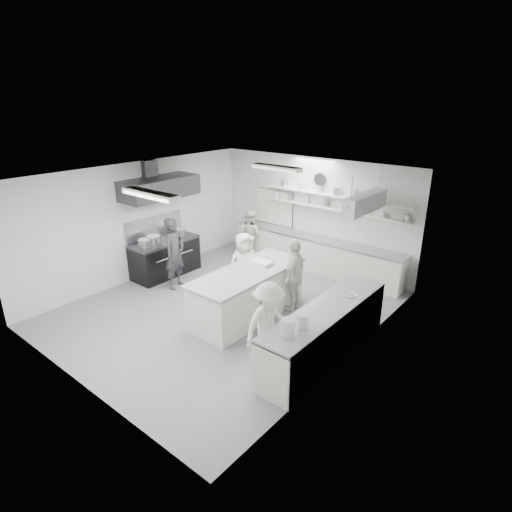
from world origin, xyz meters
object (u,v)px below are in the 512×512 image
Objects in this scene: back_counter at (314,254)px; right_counter at (325,333)px; prep_island at (248,294)px; cook_back at (250,235)px; stove at (165,258)px; cook_stove at (175,253)px.

right_counter is at bearing -55.35° from back_counter.
cook_back reaches higher than prep_island.
prep_island is at bearing 172.43° from right_counter.
back_counter is at bearing -161.78° from cook_back.
right_counter reaches higher than back_counter.
stove is 1.01× the size of cook_stove.
stove is 1.22× the size of cook_back.
prep_island reaches higher than back_counter.
back_counter is at bearing -47.71° from cook_stove.
cook_stove is at bearing -179.63° from prep_island.
stove is at bearing 173.78° from prep_island.
cook_back is (-2.16, 2.63, 0.24)m from prep_island.
cook_stove is (-4.41, 0.25, 0.42)m from right_counter.
stove is 2.53m from cook_back.
cook_stove is (-2.33, -0.03, 0.39)m from prep_island.
right_counter is 5.14m from cook_back.
cook_stove is 1.22× the size of cook_back.
cook_back is at bearing 129.06° from prep_island.
right_counter is 2.10m from prep_island.
stove is 5.28m from right_counter.
right_counter is (2.35, -3.40, 0.01)m from back_counter.
stove is 0.66× the size of prep_island.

